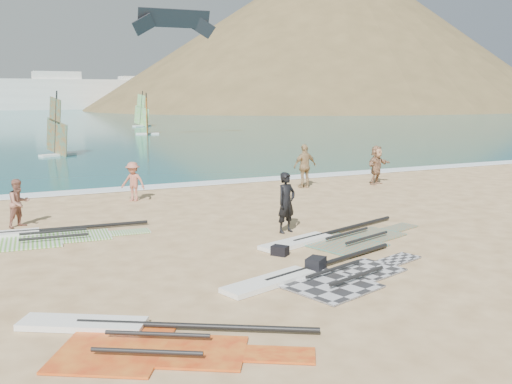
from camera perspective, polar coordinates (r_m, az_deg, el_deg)
name	(u,v)px	position (r m, az deg, el deg)	size (l,w,h in m)	color
ground	(289,253)	(15.67, 3.30, -6.11)	(300.00, 300.00, 0.00)	#DDB981
sea	(22,112)	(145.49, -22.35, 7.41)	(300.00, 240.00, 0.06)	#0D4E5E
surf_line	(164,187)	(26.89, -9.20, 0.50)	(300.00, 1.20, 0.04)	white
headland_main	(334,108)	(170.40, 7.85, 8.29)	(143.00, 143.00, 45.00)	olive
headland_minor	(407,106)	(199.19, 14.85, 8.27)	(70.00, 70.00, 28.00)	olive
rig_grey	(318,277)	(13.61, 6.23, -8.42)	(5.85, 3.25, 0.20)	#272729
rig_green	(37,236)	(18.51, -21.04, -4.11)	(5.81, 2.46, 0.20)	#59A92B
rig_orange	(335,239)	(17.07, 7.92, -4.67)	(5.95, 3.34, 0.20)	orange
rig_red	(133,337)	(10.61, -12.16, -14.02)	(5.02, 4.02, 0.20)	red
gear_bag_near	(316,264)	(14.17, 6.00, -7.19)	(0.52, 0.38, 0.33)	black
gear_bag_far	(280,251)	(15.41, 2.41, -5.87)	(0.43, 0.30, 0.26)	black
person_wetsuit	(286,203)	(17.74, 3.06, -1.06)	(0.69, 0.45, 1.90)	black
beachgoer_left	(19,203)	(20.01, -22.63, -1.03)	(0.77, 0.60, 1.58)	#9F6653
beachgoer_mid	(133,182)	(23.48, -12.20, 1.03)	(1.03, 0.59, 1.59)	#BA6A54
beachgoer_back	(305,166)	(26.28, 4.91, 2.60)	(1.18, 0.49, 2.01)	tan
beachgoer_right	(377,165)	(27.82, 11.96, 2.67)	(1.73, 0.55, 1.86)	#A87B58
windsurfer_left	(57,137)	(41.74, -19.30, 5.18)	(2.57, 2.84, 4.53)	white
windsurfer_centre	(147,122)	(61.71, -10.83, 6.86)	(2.52, 2.85, 4.41)	white
windsurfer_right	(142,116)	(76.76, -11.37, 7.43)	(2.64, 2.88, 4.68)	white
kitesurf_kite	(174,21)	(55.32, -8.19, 16.60)	(7.98, 1.26, 2.53)	black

